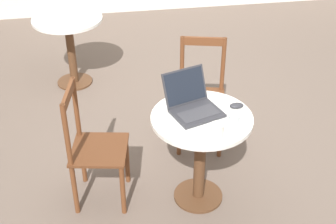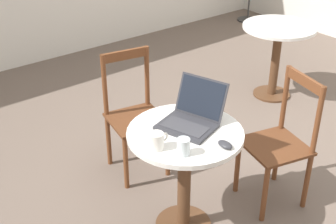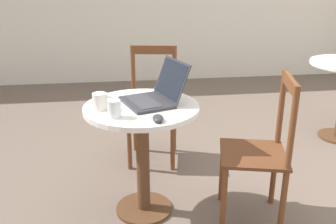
# 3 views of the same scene
# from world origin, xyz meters

# --- Properties ---
(ground_plane) EXTENTS (16.00, 16.00, 0.00)m
(ground_plane) POSITION_xyz_m (0.00, 0.00, 0.00)
(ground_plane) COLOR #66564C
(cafe_table_near) EXTENTS (0.70, 0.70, 0.74)m
(cafe_table_near) POSITION_xyz_m (-0.70, 0.00, 0.56)
(cafe_table_near) COLOR #51331E
(cafe_table_near) RESTS_ON ground_plane
(chair_near_back) EXTENTS (0.46, 0.46, 0.94)m
(chair_near_back) POSITION_xyz_m (-0.56, 0.75, 0.46)
(chair_near_back) COLOR brown
(chair_near_back) RESTS_ON ground_plane
(chair_near_right) EXTENTS (0.48, 0.48, 0.94)m
(chair_near_right) POSITION_xyz_m (0.01, -0.17, 0.46)
(chair_near_right) COLOR brown
(chair_near_right) RESTS_ON ground_plane
(laptop) EXTENTS (0.43, 0.42, 0.25)m
(laptop) POSITION_xyz_m (-0.61, 0.05, 0.79)
(laptop) COLOR #2D2D33
(laptop) RESTS_ON cafe_table_near
(mouse) EXTENTS (0.06, 0.10, 0.03)m
(mouse) POSITION_xyz_m (-0.62, -0.26, 0.75)
(mouse) COLOR #2D2D33
(mouse) RESTS_ON cafe_table_near
(mug) EXTENTS (0.12, 0.08, 0.10)m
(mug) POSITION_xyz_m (-0.94, -0.04, 0.79)
(mug) COLOR silver
(mug) RESTS_ON cafe_table_near
(drinking_glass) EXTENTS (0.07, 0.07, 0.10)m
(drinking_glass) POSITION_xyz_m (-0.86, -0.18, 0.79)
(drinking_glass) COLOR silver
(drinking_glass) RESTS_ON cafe_table_near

